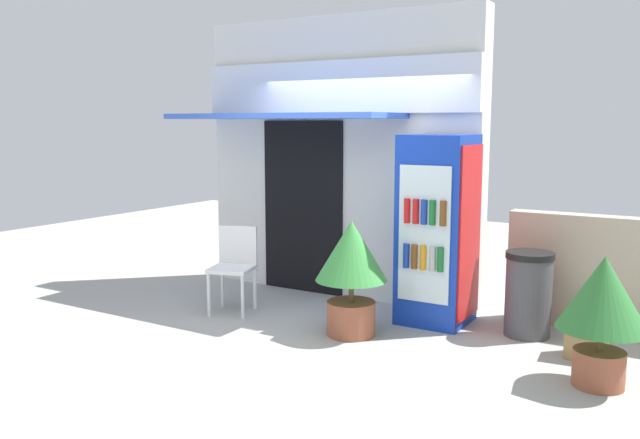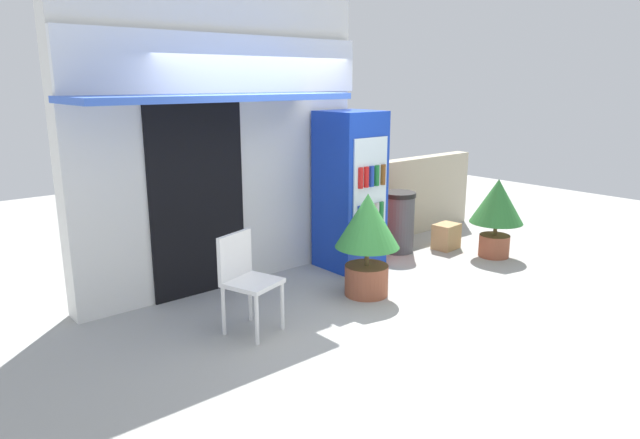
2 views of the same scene
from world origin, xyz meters
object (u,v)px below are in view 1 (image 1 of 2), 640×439
at_px(potted_plant_near_shop, 351,265).
at_px(trash_bin, 528,294).
at_px(potted_plant_curbside, 603,304).
at_px(cardboard_box, 587,338).
at_px(plastic_chair, 234,262).
at_px(drink_cooler, 438,230).

relative_size(potted_plant_near_shop, trash_bin, 1.37).
bearing_deg(potted_plant_curbside, trash_bin, 129.01).
bearing_deg(potted_plant_curbside, potted_plant_near_shop, 177.01).
xyz_separation_m(trash_bin, cardboard_box, (0.60, -0.35, -0.24)).
height_order(plastic_chair, cardboard_box, plastic_chair).
bearing_deg(potted_plant_curbside, cardboard_box, 107.32).
xyz_separation_m(plastic_chair, trash_bin, (2.92, 0.78, -0.13)).
relative_size(potted_plant_near_shop, potted_plant_curbside, 1.08).
distance_m(potted_plant_near_shop, potted_plant_curbside, 2.24).
distance_m(plastic_chair, trash_bin, 3.03).
relative_size(potted_plant_near_shop, cardboard_box, 3.20).
relative_size(plastic_chair, trash_bin, 1.12).
bearing_deg(cardboard_box, potted_plant_curbside, -72.68).
bearing_deg(potted_plant_curbside, plastic_chair, 176.91).
bearing_deg(trash_bin, potted_plant_curbside, -50.99).
height_order(potted_plant_curbside, trash_bin, potted_plant_curbside).
xyz_separation_m(plastic_chair, potted_plant_curbside, (3.71, -0.20, 0.12)).
relative_size(drink_cooler, trash_bin, 2.34).
distance_m(trash_bin, cardboard_box, 0.73).
distance_m(potted_plant_curbside, cardboard_box, 0.81).
distance_m(plastic_chair, potted_plant_near_shop, 1.48).
distance_m(drink_cooler, cardboard_box, 1.73).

